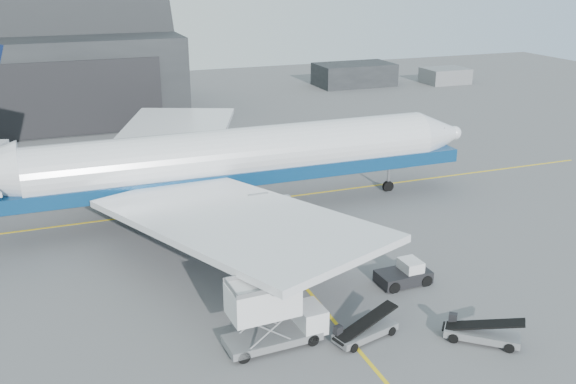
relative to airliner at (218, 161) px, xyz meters
name	(u,v)px	position (x,y,z in m)	size (l,w,h in m)	color
ground	(319,303)	(1.88, -18.15, -4.93)	(200.00, 200.00, 0.00)	#565659
taxi_lines	(259,232)	(1.88, -5.49, -4.92)	(80.00, 42.12, 0.02)	yellow
distant_bldg_a	(354,85)	(39.88, 53.85, -4.93)	(14.00, 8.00, 4.00)	black
distant_bldg_b	(445,83)	(56.88, 49.85, -4.93)	(8.00, 6.00, 2.80)	slate
airliner	(218,161)	(0.00, 0.00, 0.00)	(50.22, 48.69, 17.62)	white
catering_truck	(271,314)	(-2.67, -21.69, -2.85)	(6.11, 2.59, 4.12)	slate
pushback_tug	(405,275)	(8.63, -17.60, -4.29)	(3.77, 2.28, 1.71)	black
belt_loader_a	(365,331)	(2.76, -22.97, -4.41)	(4.52, 2.46, 1.69)	slate
belt_loader_b	(481,333)	(9.11, -25.65, -4.39)	(4.28, 3.89, 1.76)	slate
traffic_cone	(256,286)	(-1.41, -14.90, -4.66)	(0.40, 0.40, 0.58)	#FF5A08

